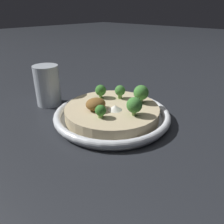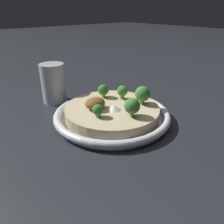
{
  "view_description": "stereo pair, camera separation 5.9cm",
  "coord_description": "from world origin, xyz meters",
  "px_view_note": "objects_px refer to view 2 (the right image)",
  "views": [
    {
      "loc": [
        -0.39,
        -0.36,
        0.28
      ],
      "look_at": [
        0.0,
        0.0,
        0.02
      ],
      "focal_mm": 35.0,
      "sensor_mm": 36.0,
      "label": 1
    },
    {
      "loc": [
        -0.35,
        -0.4,
        0.28
      ],
      "look_at": [
        0.0,
        0.0,
        0.02
      ],
      "focal_mm": 35.0,
      "sensor_mm": 36.0,
      "label": 2
    }
  ],
  "objects_px": {
    "risotto_bowl": "(112,114)",
    "broccoli_left": "(98,110)",
    "drinking_glass": "(53,83)",
    "broccoli_back": "(103,90)",
    "broccoli_front": "(131,107)",
    "broccoli_right": "(122,91)",
    "broccoli_front_right": "(143,94)"
  },
  "relations": [
    {
      "from": "risotto_bowl",
      "to": "broccoli_left",
      "type": "height_order",
      "value": "broccoli_left"
    },
    {
      "from": "drinking_glass",
      "to": "broccoli_back",
      "type": "bearing_deg",
      "value": -61.56
    },
    {
      "from": "risotto_bowl",
      "to": "broccoli_back",
      "type": "bearing_deg",
      "value": 69.35
    },
    {
      "from": "broccoli_back",
      "to": "broccoli_front",
      "type": "relative_size",
      "value": 0.82
    },
    {
      "from": "broccoli_front",
      "to": "drinking_glass",
      "type": "height_order",
      "value": "drinking_glass"
    },
    {
      "from": "broccoli_right",
      "to": "risotto_bowl",
      "type": "bearing_deg",
      "value": -158.44
    },
    {
      "from": "broccoli_right",
      "to": "broccoli_back",
      "type": "bearing_deg",
      "value": 126.47
    },
    {
      "from": "broccoli_back",
      "to": "broccoli_front_right",
      "type": "relative_size",
      "value": 0.77
    },
    {
      "from": "broccoli_right",
      "to": "broccoli_back",
      "type": "distance_m",
      "value": 0.06
    },
    {
      "from": "risotto_bowl",
      "to": "broccoli_front_right",
      "type": "xyz_separation_m",
      "value": [
        0.08,
        -0.04,
        0.05
      ]
    },
    {
      "from": "broccoli_left",
      "to": "broccoli_front",
      "type": "xyz_separation_m",
      "value": [
        0.06,
        -0.05,
        0.01
      ]
    },
    {
      "from": "risotto_bowl",
      "to": "broccoli_front_right",
      "type": "distance_m",
      "value": 0.1
    },
    {
      "from": "broccoli_right",
      "to": "broccoli_front",
      "type": "xyz_separation_m",
      "value": [
        -0.06,
        -0.1,
        0.0
      ]
    },
    {
      "from": "broccoli_back",
      "to": "broccoli_left",
      "type": "bearing_deg",
      "value": -134.66
    },
    {
      "from": "risotto_bowl",
      "to": "broccoli_front_right",
      "type": "height_order",
      "value": "broccoli_front_right"
    },
    {
      "from": "broccoli_front_right",
      "to": "risotto_bowl",
      "type": "bearing_deg",
      "value": 152.9
    },
    {
      "from": "risotto_bowl",
      "to": "drinking_glass",
      "type": "bearing_deg",
      "value": 104.19
    },
    {
      "from": "risotto_bowl",
      "to": "broccoli_right",
      "type": "xyz_separation_m",
      "value": [
        0.06,
        0.02,
        0.04
      ]
    },
    {
      "from": "broccoli_back",
      "to": "broccoli_front_right",
      "type": "bearing_deg",
      "value": -65.22
    },
    {
      "from": "drinking_glass",
      "to": "broccoli_front_right",
      "type": "bearing_deg",
      "value": -63.06
    },
    {
      "from": "broccoli_left",
      "to": "broccoli_back",
      "type": "distance_m",
      "value": 0.13
    },
    {
      "from": "broccoli_right",
      "to": "drinking_glass",
      "type": "distance_m",
      "value": 0.23
    },
    {
      "from": "broccoli_right",
      "to": "drinking_glass",
      "type": "relative_size",
      "value": 0.32
    },
    {
      "from": "broccoli_back",
      "to": "broccoli_front",
      "type": "xyz_separation_m",
      "value": [
        -0.03,
        -0.14,
        0.0
      ]
    },
    {
      "from": "broccoli_back",
      "to": "drinking_glass",
      "type": "relative_size",
      "value": 0.31
    },
    {
      "from": "broccoli_front_right",
      "to": "broccoli_right",
      "type": "bearing_deg",
      "value": 104.53
    },
    {
      "from": "broccoli_left",
      "to": "drinking_glass",
      "type": "distance_m",
      "value": 0.24
    },
    {
      "from": "risotto_bowl",
      "to": "broccoli_front",
      "type": "xyz_separation_m",
      "value": [
        -0.0,
        -0.07,
        0.05
      ]
    },
    {
      "from": "broccoli_front",
      "to": "broccoli_front_right",
      "type": "height_order",
      "value": "broccoli_front_right"
    },
    {
      "from": "broccoli_back",
      "to": "drinking_glass",
      "type": "distance_m",
      "value": 0.17
    },
    {
      "from": "broccoli_left",
      "to": "broccoli_front_right",
      "type": "relative_size",
      "value": 0.65
    },
    {
      "from": "broccoli_right",
      "to": "broccoli_front_right",
      "type": "relative_size",
      "value": 0.79
    }
  ]
}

